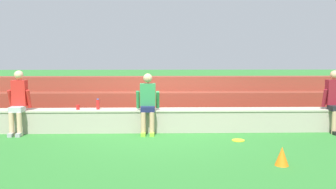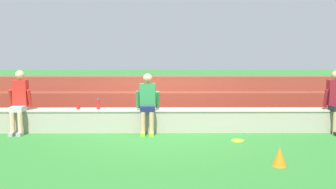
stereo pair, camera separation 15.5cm
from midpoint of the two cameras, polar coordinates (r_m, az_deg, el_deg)
name	(u,v)px [view 2 (the right image)]	position (r m, az deg, el deg)	size (l,w,h in m)	color
ground_plane	(159,133)	(8.21, -0.99, -6.31)	(80.00, 80.00, 0.00)	#2D752D
stone_seating_wall	(159,119)	(8.37, -0.98, -4.07)	(9.40, 0.48, 0.54)	#A8A08E
brick_bleachers	(160,103)	(9.87, -0.89, -1.44)	(11.01, 1.70, 1.20)	maroon
person_far_left	(19,100)	(8.74, -22.52, -0.86)	(0.50, 0.56, 1.46)	#DBAD89
person_left_of_center	(148,102)	(8.05, -2.78, -1.16)	(0.54, 0.52, 1.39)	tan
person_center	(336,100)	(9.03, 26.10, -0.81)	(0.52, 0.54, 1.45)	tan
water_bottle_mid_left	(98,104)	(8.41, -10.76, -1.55)	(0.08, 0.08, 0.25)	red
plastic_cup_left_end	(78,107)	(8.50, -13.85, -1.99)	(0.08, 0.08, 0.11)	red
frisbee	(238,141)	(7.63, 11.81, -7.34)	(0.27, 0.27, 0.02)	yellow
sports_cone	(280,157)	(6.09, 18.36, -9.58)	(0.23, 0.23, 0.31)	orange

